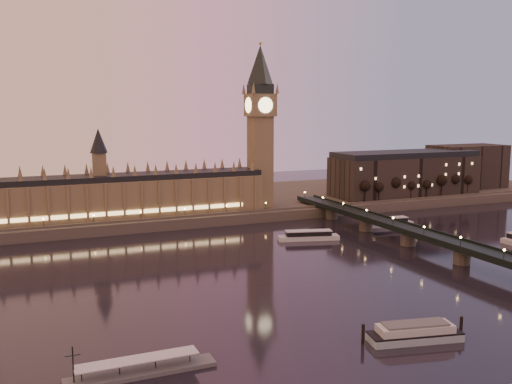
% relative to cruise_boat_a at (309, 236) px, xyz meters
% --- Properties ---
extents(ground, '(700.00, 700.00, 0.00)m').
position_rel_cruise_boat_a_xyz_m(ground, '(-50.89, -49.37, -2.27)').
color(ground, black).
rests_on(ground, ground).
extents(far_embankment, '(560.00, 130.00, 6.00)m').
position_rel_cruise_boat_a_xyz_m(far_embankment, '(-20.89, 115.63, 0.73)').
color(far_embankment, '#423D35').
rests_on(far_embankment, ground).
extents(palace_of_westminster, '(180.00, 26.62, 52.00)m').
position_rel_cruise_boat_a_xyz_m(palace_of_westminster, '(-91.02, 71.62, 19.43)').
color(palace_of_westminster, brown).
rests_on(palace_of_westminster, ground).
extents(big_ben, '(17.68, 17.68, 104.00)m').
position_rel_cruise_boat_a_xyz_m(big_ben, '(3.10, 71.62, 61.68)').
color(big_ben, brown).
rests_on(big_ben, ground).
extents(westminster_bridge, '(13.20, 260.00, 15.30)m').
position_rel_cruise_boat_a_xyz_m(westminster_bridge, '(40.72, -49.37, 3.24)').
color(westminster_bridge, black).
rests_on(westminster_bridge, ground).
extents(city_block, '(155.00, 45.00, 34.00)m').
position_rel_cruise_boat_a_xyz_m(city_block, '(144.05, 81.56, 19.97)').
color(city_block, black).
rests_on(city_block, ground).
extents(bare_tree_0, '(6.81, 6.81, 13.85)m').
position_rel_cruise_boat_a_xyz_m(bare_tree_0, '(73.30, 59.63, 14.09)').
color(bare_tree_0, black).
rests_on(bare_tree_0, ground).
extents(bare_tree_1, '(6.81, 6.81, 13.85)m').
position_rel_cruise_boat_a_xyz_m(bare_tree_1, '(86.33, 59.63, 14.09)').
color(bare_tree_1, black).
rests_on(bare_tree_1, ground).
extents(bare_tree_2, '(6.81, 6.81, 13.85)m').
position_rel_cruise_boat_a_xyz_m(bare_tree_2, '(99.36, 59.63, 14.09)').
color(bare_tree_2, black).
rests_on(bare_tree_2, ground).
extents(bare_tree_3, '(6.81, 6.81, 13.85)m').
position_rel_cruise_boat_a_xyz_m(bare_tree_3, '(112.39, 59.63, 14.09)').
color(bare_tree_3, black).
rests_on(bare_tree_3, ground).
extents(bare_tree_4, '(6.81, 6.81, 13.85)m').
position_rel_cruise_boat_a_xyz_m(bare_tree_4, '(125.42, 59.63, 14.09)').
color(bare_tree_4, black).
rests_on(bare_tree_4, ground).
extents(bare_tree_5, '(6.81, 6.81, 13.85)m').
position_rel_cruise_boat_a_xyz_m(bare_tree_5, '(138.45, 59.63, 14.09)').
color(bare_tree_5, black).
rests_on(bare_tree_5, ground).
extents(bare_tree_6, '(6.81, 6.81, 13.85)m').
position_rel_cruise_boat_a_xyz_m(bare_tree_6, '(151.48, 59.63, 14.09)').
color(bare_tree_6, black).
rests_on(bare_tree_6, ground).
extents(bare_tree_7, '(6.81, 6.81, 13.85)m').
position_rel_cruise_boat_a_xyz_m(bare_tree_7, '(164.51, 59.63, 14.09)').
color(bare_tree_7, black).
rests_on(bare_tree_7, ground).
extents(cruise_boat_a, '(32.96, 15.08, 5.16)m').
position_rel_cruise_boat_a_xyz_m(cruise_boat_a, '(0.00, 0.00, 0.00)').
color(cruise_boat_a, silver).
rests_on(cruise_boat_a, ground).
extents(cruise_boat_b, '(28.58, 9.51, 5.18)m').
position_rel_cruise_boat_a_xyz_m(cruise_boat_b, '(61.62, 12.88, 0.01)').
color(cruise_boat_b, silver).
rests_on(cruise_boat_b, ground).
extents(moored_barge, '(32.28, 13.62, 6.04)m').
position_rel_cruise_boat_a_xyz_m(moored_barge, '(-33.36, -129.33, 0.28)').
color(moored_barge, '#96B1BF').
rests_on(moored_barge, ground).
extents(pontoon_pier, '(39.73, 6.62, 10.59)m').
position_rel_cruise_boat_a_xyz_m(pontoon_pier, '(-113.94, -118.73, -1.13)').
color(pontoon_pier, '#595B5E').
rests_on(pontoon_pier, ground).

